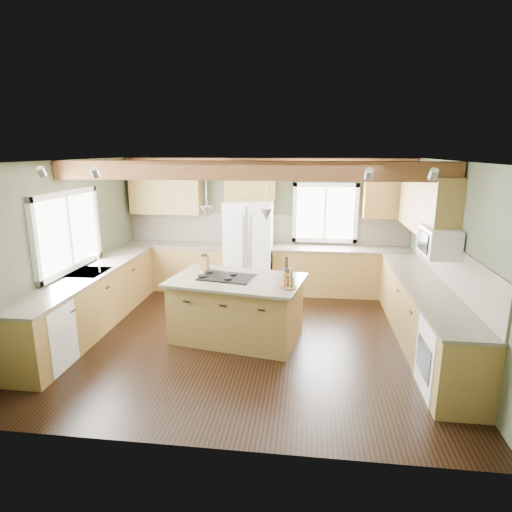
# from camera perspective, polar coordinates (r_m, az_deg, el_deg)

# --- Properties ---
(floor) EXTENTS (5.60, 5.60, 0.00)m
(floor) POSITION_cam_1_polar(r_m,az_deg,el_deg) (6.57, -0.88, -10.74)
(floor) COLOR black
(floor) RESTS_ON ground
(ceiling) EXTENTS (5.60, 5.60, 0.00)m
(ceiling) POSITION_cam_1_polar(r_m,az_deg,el_deg) (5.96, -0.98, 12.58)
(ceiling) COLOR silver
(ceiling) RESTS_ON wall_back
(wall_back) EXTENTS (5.60, 0.00, 5.60)m
(wall_back) POSITION_cam_1_polar(r_m,az_deg,el_deg) (8.57, 1.40, 4.28)
(wall_back) COLOR #4C523A
(wall_back) RESTS_ON ground
(wall_left) EXTENTS (0.00, 5.00, 5.00)m
(wall_left) POSITION_cam_1_polar(r_m,az_deg,el_deg) (7.08, -23.98, 0.98)
(wall_left) COLOR #4C523A
(wall_left) RESTS_ON ground
(wall_right) EXTENTS (0.00, 5.00, 5.00)m
(wall_right) POSITION_cam_1_polar(r_m,az_deg,el_deg) (6.39, 24.79, -0.41)
(wall_right) COLOR #4C523A
(wall_right) RESTS_ON ground
(ceiling_beam) EXTENTS (5.55, 0.26, 0.26)m
(ceiling_beam) POSITION_cam_1_polar(r_m,az_deg,el_deg) (5.95, -1.01, 11.32)
(ceiling_beam) COLOR #4D2916
(ceiling_beam) RESTS_ON ceiling
(soffit_trim) EXTENTS (5.55, 0.20, 0.10)m
(soffit_trim) POSITION_cam_1_polar(r_m,az_deg,el_deg) (8.35, 1.38, 12.58)
(soffit_trim) COLOR #4D2916
(soffit_trim) RESTS_ON ceiling
(backsplash_back) EXTENTS (5.58, 0.03, 0.58)m
(backsplash_back) POSITION_cam_1_polar(r_m,az_deg,el_deg) (8.57, 1.39, 3.67)
(backsplash_back) COLOR brown
(backsplash_back) RESTS_ON wall_back
(backsplash_right) EXTENTS (0.03, 3.70, 0.58)m
(backsplash_right) POSITION_cam_1_polar(r_m,az_deg,el_deg) (6.45, 24.45, -1.08)
(backsplash_right) COLOR brown
(backsplash_right) RESTS_ON wall_right
(base_cab_back_left) EXTENTS (2.02, 0.60, 0.88)m
(base_cab_back_left) POSITION_cam_1_polar(r_m,az_deg,el_deg) (8.83, -10.48, -1.39)
(base_cab_back_left) COLOR brown
(base_cab_back_left) RESTS_ON floor
(counter_back_left) EXTENTS (2.06, 0.64, 0.04)m
(counter_back_left) POSITION_cam_1_polar(r_m,az_deg,el_deg) (8.72, -10.61, 1.53)
(counter_back_left) COLOR #474134
(counter_back_left) RESTS_ON base_cab_back_left
(base_cab_back_right) EXTENTS (2.62, 0.60, 0.88)m
(base_cab_back_right) POSITION_cam_1_polar(r_m,az_deg,el_deg) (8.45, 11.27, -2.11)
(base_cab_back_right) COLOR brown
(base_cab_back_right) RESTS_ON floor
(counter_back_right) EXTENTS (2.66, 0.64, 0.04)m
(counter_back_right) POSITION_cam_1_polar(r_m,az_deg,el_deg) (8.34, 11.42, 0.92)
(counter_back_right) COLOR #474134
(counter_back_right) RESTS_ON base_cab_back_right
(base_cab_left) EXTENTS (0.60, 3.70, 0.88)m
(base_cab_left) POSITION_cam_1_polar(r_m,az_deg,el_deg) (7.20, -21.04, -5.66)
(base_cab_left) COLOR brown
(base_cab_left) RESTS_ON floor
(counter_left) EXTENTS (0.64, 3.74, 0.04)m
(counter_left) POSITION_cam_1_polar(r_m,az_deg,el_deg) (7.07, -21.37, -2.14)
(counter_left) COLOR #474134
(counter_left) RESTS_ON base_cab_left
(base_cab_right) EXTENTS (0.60, 3.70, 0.88)m
(base_cab_right) POSITION_cam_1_polar(r_m,az_deg,el_deg) (6.60, 21.40, -7.48)
(base_cab_right) COLOR brown
(base_cab_right) RESTS_ON floor
(counter_right) EXTENTS (0.64, 3.74, 0.04)m
(counter_right) POSITION_cam_1_polar(r_m,az_deg,el_deg) (6.45, 21.76, -3.67)
(counter_right) COLOR #474134
(counter_right) RESTS_ON base_cab_right
(upper_cab_back_left) EXTENTS (1.40, 0.35, 0.90)m
(upper_cab_back_left) POSITION_cam_1_polar(r_m,az_deg,el_deg) (8.74, -11.94, 8.47)
(upper_cab_back_left) COLOR brown
(upper_cab_back_left) RESTS_ON wall_back
(upper_cab_over_fridge) EXTENTS (0.96, 0.35, 0.70)m
(upper_cab_over_fridge) POSITION_cam_1_polar(r_m,az_deg,el_deg) (8.33, -0.77, 9.89)
(upper_cab_over_fridge) COLOR brown
(upper_cab_over_fridge) RESTS_ON wall_back
(upper_cab_right) EXTENTS (0.35, 2.20, 0.90)m
(upper_cab_right) POSITION_cam_1_polar(r_m,az_deg,el_deg) (7.08, 21.83, 6.54)
(upper_cab_right) COLOR brown
(upper_cab_right) RESTS_ON wall_right
(upper_cab_back_corner) EXTENTS (0.90, 0.35, 0.90)m
(upper_cab_back_corner) POSITION_cam_1_polar(r_m,az_deg,el_deg) (8.40, 17.27, 7.93)
(upper_cab_back_corner) COLOR brown
(upper_cab_back_corner) RESTS_ON wall_back
(window_left) EXTENTS (0.04, 1.60, 1.05)m
(window_left) POSITION_cam_1_polar(r_m,az_deg,el_deg) (7.07, -23.83, 3.04)
(window_left) COLOR white
(window_left) RESTS_ON wall_left
(window_back) EXTENTS (1.10, 0.04, 1.00)m
(window_back) POSITION_cam_1_polar(r_m,az_deg,el_deg) (8.48, 9.19, 5.70)
(window_back) COLOR white
(window_back) RESTS_ON wall_back
(sink) EXTENTS (0.50, 0.65, 0.03)m
(sink) POSITION_cam_1_polar(r_m,az_deg,el_deg) (7.07, -21.37, -2.10)
(sink) COLOR #262628
(sink) RESTS_ON counter_left
(faucet) EXTENTS (0.02, 0.02, 0.28)m
(faucet) POSITION_cam_1_polar(r_m,az_deg,el_deg) (6.95, -20.17, -1.02)
(faucet) COLOR #B2B2B7
(faucet) RESTS_ON sink
(dishwasher) EXTENTS (0.60, 0.60, 0.84)m
(dishwasher) POSITION_cam_1_polar(r_m,az_deg,el_deg) (6.17, -26.60, -9.63)
(dishwasher) COLOR white
(dishwasher) RESTS_ON floor
(oven) EXTENTS (0.60, 0.72, 0.84)m
(oven) POSITION_cam_1_polar(r_m,az_deg,el_deg) (5.46, 24.59, -12.50)
(oven) COLOR white
(oven) RESTS_ON floor
(microwave) EXTENTS (0.40, 0.70, 0.38)m
(microwave) POSITION_cam_1_polar(r_m,az_deg,el_deg) (6.23, 23.23, 1.76)
(microwave) COLOR white
(microwave) RESTS_ON wall_right
(pendant_left) EXTENTS (0.18, 0.18, 0.16)m
(pendant_left) POSITION_cam_1_polar(r_m,az_deg,el_deg) (6.20, -6.58, 5.86)
(pendant_left) COLOR #B2B2B7
(pendant_left) RESTS_ON ceiling
(pendant_right) EXTENTS (0.18, 0.18, 0.16)m
(pendant_right) POSITION_cam_1_polar(r_m,az_deg,el_deg) (5.90, 1.37, 5.53)
(pendant_right) COLOR #B2B2B7
(pendant_right) RESTS_ON ceiling
(refrigerator) EXTENTS (0.90, 0.74, 1.80)m
(refrigerator) POSITION_cam_1_polar(r_m,az_deg,el_deg) (8.31, -0.94, 1.16)
(refrigerator) COLOR white
(refrigerator) RESTS_ON floor
(island) EXTENTS (1.94, 1.38, 0.88)m
(island) POSITION_cam_1_polar(r_m,az_deg,el_deg) (6.40, -2.55, -7.15)
(island) COLOR brown
(island) RESTS_ON floor
(island_top) EXTENTS (2.07, 1.52, 0.04)m
(island_top) POSITION_cam_1_polar(r_m,az_deg,el_deg) (6.25, -2.60, -3.22)
(island_top) COLOR #474134
(island_top) RESTS_ON island
(cooktop) EXTENTS (0.85, 0.64, 0.02)m
(cooktop) POSITION_cam_1_polar(r_m,az_deg,el_deg) (6.29, -3.87, -2.83)
(cooktop) COLOR black
(cooktop) RESTS_ON island_top
(knife_block) EXTENTS (0.15, 0.13, 0.21)m
(knife_block) POSITION_cam_1_polar(r_m,az_deg,el_deg) (6.73, -6.87, -0.94)
(knife_block) COLOR #562D1A
(knife_block) RESTS_ON island_top
(utensil_crock) EXTENTS (0.12, 0.12, 0.14)m
(utensil_crock) POSITION_cam_1_polar(r_m,az_deg,el_deg) (6.30, 4.04, -2.23)
(utensil_crock) COLOR #3D3631
(utensil_crock) RESTS_ON island_top
(bottle_tray) EXTENTS (0.30, 0.30, 0.23)m
(bottle_tray) POSITION_cam_1_polar(r_m,az_deg,el_deg) (5.82, 4.28, -3.16)
(bottle_tray) COLOR brown
(bottle_tray) RESTS_ON island_top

